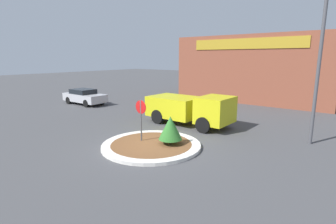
% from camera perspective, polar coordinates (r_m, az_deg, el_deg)
% --- Properties ---
extents(ground_plane, '(120.00, 120.00, 0.00)m').
position_cam_1_polar(ground_plane, '(12.43, -3.63, -7.54)').
color(ground_plane, '#474749').
extents(traffic_island, '(4.63, 4.63, 0.15)m').
position_cam_1_polar(traffic_island, '(12.41, -3.63, -7.22)').
color(traffic_island, silver).
rests_on(traffic_island, ground_plane).
extents(stop_sign, '(0.65, 0.07, 2.15)m').
position_cam_1_polar(stop_sign, '(12.55, -5.91, -0.40)').
color(stop_sign, '#4C4C51').
rests_on(stop_sign, ground_plane).
extents(island_shrub, '(1.10, 1.10, 1.32)m').
position_cam_1_polar(island_shrub, '(12.10, 0.52, -3.46)').
color(island_shrub, brown).
rests_on(island_shrub, traffic_island).
extents(utility_truck, '(5.40, 2.38, 1.92)m').
position_cam_1_polar(utility_truck, '(16.18, 4.67, 0.85)').
color(utility_truck, gold).
rests_on(utility_truck, ground_plane).
extents(storefront_building, '(14.17, 6.07, 6.07)m').
position_cam_1_polar(storefront_building, '(26.98, 18.72, 8.93)').
color(storefront_building, brown).
rests_on(storefront_building, ground_plane).
extents(parked_sedan_silver, '(4.24, 1.84, 1.35)m').
position_cam_1_polar(parked_sedan_silver, '(24.50, -17.72, 3.25)').
color(parked_sedan_silver, '#B7B7BC').
rests_on(parked_sedan_silver, ground_plane).
extents(light_pole, '(0.70, 0.30, 7.52)m').
position_cam_1_polar(light_pole, '(13.98, 30.24, 11.14)').
color(light_pole, '#4C4C51').
rests_on(light_pole, ground_plane).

